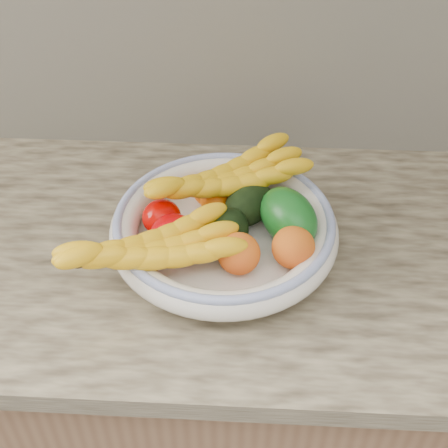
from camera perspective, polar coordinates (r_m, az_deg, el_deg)
kitchen_counter at (r=1.45m, az=0.06°, el=-14.00°), size 2.44×0.66×1.40m
fruit_bowl at (r=1.06m, az=0.00°, el=-0.46°), size 0.39×0.39×0.08m
clementine_back_left at (r=1.14m, az=-1.27°, el=3.51°), size 0.06×0.06×0.05m
clementine_back_right at (r=1.14m, az=1.19°, el=3.30°), size 0.07×0.07×0.05m
clementine_back_mid at (r=1.11m, az=-0.75°, el=2.19°), size 0.06×0.06×0.05m
clementine_extra at (r=1.13m, az=-1.44°, el=3.00°), size 0.06×0.06×0.05m
tomato_left at (r=1.07m, az=-5.72°, el=0.61°), size 0.09×0.09×0.06m
tomato_near_left at (r=1.03m, az=-4.63°, el=-1.12°), size 0.10×0.10×0.07m
avocado_center at (r=1.04m, az=0.49°, el=-0.62°), size 0.07×0.10×0.07m
avocado_right at (r=1.09m, az=2.26°, el=1.83°), size 0.12×0.13×0.07m
green_mango at (r=1.05m, az=5.90°, el=0.67°), size 0.15×0.16×0.11m
peach_front at (r=0.99m, az=1.37°, el=-2.73°), size 0.08×0.08×0.07m
peach_right at (r=1.01m, az=6.35°, el=-2.13°), size 0.08×0.08×0.07m
banana_bunch_back at (r=1.10m, az=0.18°, el=3.84°), size 0.33×0.25×0.09m
banana_bunch_front at (r=0.98m, az=-6.74°, el=-2.61°), size 0.33×0.23×0.08m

